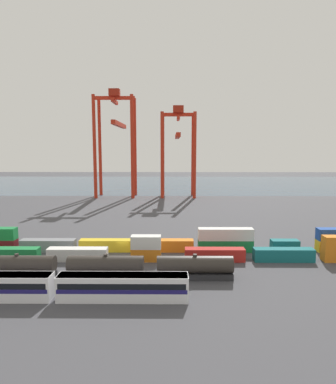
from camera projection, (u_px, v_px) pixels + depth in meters
name	position (u px, v px, depth m)	size (l,w,h in m)	color
ground_plane	(139.00, 216.00, 114.80)	(420.00, 420.00, 0.00)	#424247
harbour_water	(154.00, 184.00, 217.52)	(400.00, 110.00, 0.01)	#384C60
passenger_train	(55.00, 286.00, 51.63)	(40.32, 3.14, 3.90)	silver
freight_tank_row	(106.00, 267.00, 60.01)	(44.58, 2.96, 4.42)	#232326
shipping_container_2	(9.00, 254.00, 69.70)	(12.10, 2.44, 2.60)	#197538
shipping_container_3	(78.00, 254.00, 69.59)	(12.10, 2.44, 2.60)	silver
shipping_container_4	(146.00, 254.00, 69.49)	(6.04, 2.44, 2.60)	orange
shipping_container_5	(146.00, 242.00, 69.15)	(6.04, 2.44, 2.60)	silver
shipping_container_6	(215.00, 255.00, 69.39)	(12.10, 2.44, 2.60)	#AD211C
shipping_container_7	(284.00, 255.00, 69.28)	(12.10, 2.44, 2.60)	#146066
shipping_container_12	(48.00, 245.00, 76.11)	(12.10, 2.44, 2.60)	slate
shipping_container_13	(107.00, 245.00, 76.01)	(12.10, 2.44, 2.60)	gold
shipping_container_14	(166.00, 245.00, 75.91)	(12.10, 2.44, 2.60)	orange
shipping_container_15	(225.00, 246.00, 75.81)	(12.10, 2.44, 2.60)	#197538
shipping_container_16	(226.00, 234.00, 75.48)	(12.10, 2.44, 2.60)	silver
shipping_container_17	(285.00, 246.00, 75.72)	(6.04, 2.44, 2.60)	#146066
gantry_crane_west	(116.00, 133.00, 160.90)	(18.53, 39.09, 49.42)	red
gantry_crane_central	(178.00, 142.00, 161.82)	(16.16, 40.40, 41.95)	red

